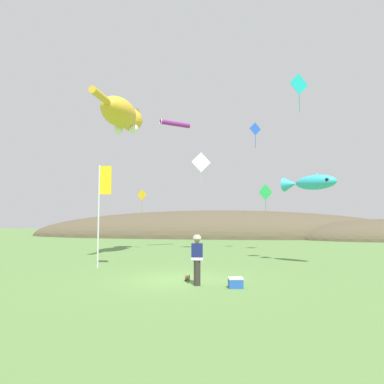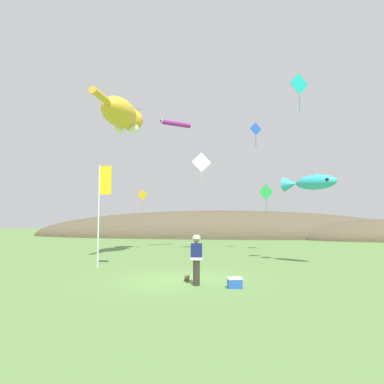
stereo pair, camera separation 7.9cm
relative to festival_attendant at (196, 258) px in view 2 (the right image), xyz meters
The scene contains 14 objects.
ground_plane 1.56m from the festival_attendant, 129.41° to the left, with size 120.00×120.00×0.00m, color #5B8442.
distant_hill_ridge 31.66m from the festival_attendant, 85.97° to the left, with size 54.17×15.84×6.75m.
festival_attendant is the anchor object (origin of this frame).
kite_spool 1.26m from the festival_attendant, 119.08° to the left, with size 0.16×0.23×0.23m.
picnic_cooler 1.58m from the festival_attendant, 12.16° to the right, with size 0.54×0.41×0.36m.
festival_banner_pole 6.77m from the festival_attendant, 143.24° to the left, with size 0.66×0.08×4.98m.
kite_giant_cat 13.15m from the festival_attendant, 123.83° to the left, with size 2.08×6.75×2.05m.
kite_fish_windsock 8.57m from the festival_attendant, 48.74° to the left, with size 2.74×2.38×0.88m.
kite_tube_streamer 15.88m from the festival_attendant, 103.36° to the left, with size 2.21×1.81×0.44m.
kite_diamond_white 13.76m from the festival_attendant, 94.70° to the left, with size 1.37×0.61×2.38m.
kite_diamond_teal 10.64m from the festival_attendant, 47.44° to the left, with size 0.99×0.53×2.01m.
kite_diamond_gold 14.69m from the festival_attendant, 113.17° to the left, with size 0.81×0.33×1.77m.
kite_diamond_green 14.42m from the festival_attendant, 74.79° to the left, with size 1.07×0.62×2.12m.
kite_diamond_blue 14.89m from the festival_attendant, 76.72° to the left, with size 0.84×0.49×1.86m.
Camera 2 is at (2.16, -13.16, 2.38)m, focal length 32.00 mm.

